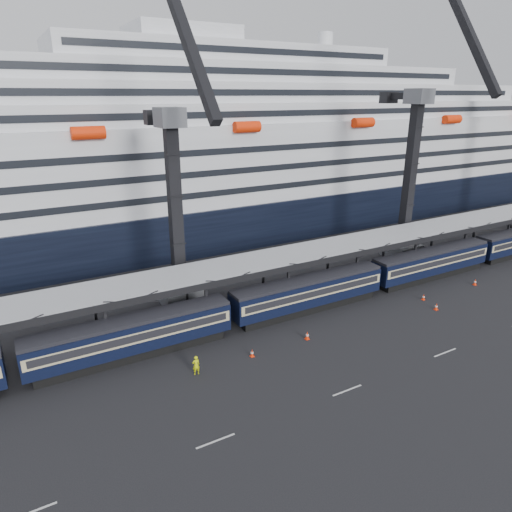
% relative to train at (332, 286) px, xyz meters
% --- Properties ---
extents(ground, '(260.00, 260.00, 0.00)m').
position_rel_train_xyz_m(ground, '(4.65, -10.00, -2.20)').
color(ground, black).
rests_on(ground, ground).
extents(train, '(133.05, 3.00, 4.05)m').
position_rel_train_xyz_m(train, '(0.00, 0.00, 0.00)').
color(train, black).
rests_on(train, ground).
extents(canopy, '(130.00, 6.25, 5.53)m').
position_rel_train_xyz_m(canopy, '(4.65, 4.00, 3.05)').
color(canopy, '#94979C').
rests_on(canopy, ground).
extents(cruise_ship, '(214.09, 28.84, 34.00)m').
position_rel_train_xyz_m(cruise_ship, '(3.57, 35.99, 10.14)').
color(cruise_ship, black).
rests_on(cruise_ship, ground).
extents(crane_dark_near, '(4.50, 17.75, 35.08)m').
position_rel_train_xyz_m(crane_dark_near, '(-15.35, 8.59, 9.73)').
color(crane_dark_near, '#4A4B51').
rests_on(crane_dark_near, ground).
extents(crane_dark_mid, '(4.50, 18.24, 39.64)m').
position_rel_train_xyz_m(crane_dark_mid, '(19.65, 7.59, 11.16)').
color(crane_dark_mid, '#4A4B51').
rests_on(crane_dark_mid, ground).
extents(worker, '(0.69, 0.48, 1.82)m').
position_rel_train_xyz_m(worker, '(-19.39, -5.67, -1.29)').
color(worker, '#DAE80C').
rests_on(worker, ground).
extents(traffic_cone_b, '(0.38, 0.38, 0.77)m').
position_rel_train_xyz_m(traffic_cone_b, '(-13.73, -5.56, -1.82)').
color(traffic_cone_b, '#FF2F08').
rests_on(traffic_cone_b, ground).
extents(traffic_cone_c, '(0.43, 0.43, 0.86)m').
position_rel_train_xyz_m(traffic_cone_c, '(-7.34, -5.45, -1.78)').
color(traffic_cone_c, '#FF2F08').
rests_on(traffic_cone_c, ground).
extents(traffic_cone_d, '(0.37, 0.37, 0.74)m').
position_rel_train_xyz_m(traffic_cone_d, '(10.22, -4.65, -1.83)').
color(traffic_cone_d, '#FF2F08').
rests_on(traffic_cone_d, ground).
extents(traffic_cone_e, '(0.40, 0.40, 0.80)m').
position_rel_train_xyz_m(traffic_cone_e, '(9.38, -7.23, -1.80)').
color(traffic_cone_e, '#FF2F08').
rests_on(traffic_cone_e, ground).
extents(traffic_cone_f, '(0.42, 0.42, 0.84)m').
position_rel_train_xyz_m(traffic_cone_f, '(19.61, -4.72, -1.79)').
color(traffic_cone_f, '#FF2F08').
rests_on(traffic_cone_f, ground).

